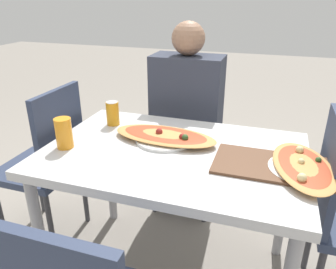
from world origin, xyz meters
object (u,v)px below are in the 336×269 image
object	(u,v)px
pizza_main	(165,136)
drink_glass	(64,133)
chair_side_left	(47,160)
chair_far_seated	(190,131)
soda_can	(113,113)
dining_table	(174,166)
pizza_second	(303,167)
person_seated	(186,107)

from	to	relation	value
pizza_main	drink_glass	world-z (taller)	drink_glass
chair_side_left	drink_glass	distance (m)	0.44
chair_far_seated	soda_can	size ratio (longest dim) A/B	7.43
chair_far_seated	pizza_main	bearing A→B (deg)	93.38
soda_can	drink_glass	size ratio (longest dim) A/B	0.90
chair_side_left	soda_can	world-z (taller)	chair_side_left
dining_table	drink_glass	size ratio (longest dim) A/B	8.28
chair_side_left	soda_can	distance (m)	0.47
chair_side_left	pizza_main	xyz separation A→B (m)	(0.69, 0.02, 0.23)
pizza_second	chair_far_seated	bearing A→B (deg)	130.91
dining_table	pizza_second	distance (m)	0.54
soda_can	pizza_second	world-z (taller)	soda_can
chair_far_seated	person_seated	world-z (taller)	person_seated
soda_can	pizza_second	distance (m)	0.95
pizza_second	chair_side_left	bearing A→B (deg)	175.82
pizza_second	pizza_main	bearing A→B (deg)	169.65
person_seated	soda_can	size ratio (longest dim) A/B	9.84
dining_table	chair_side_left	size ratio (longest dim) A/B	1.23
pizza_main	drink_glass	distance (m)	0.46
chair_side_left	drink_glass	bearing A→B (deg)	-124.73
dining_table	pizza_second	size ratio (longest dim) A/B	2.49
chair_far_seated	drink_glass	xyz separation A→B (m)	(-0.36, -0.84, 0.28)
person_seated	soda_can	world-z (taller)	person_seated
person_seated	drink_glass	size ratio (longest dim) A/B	8.89
chair_far_seated	pizza_main	size ratio (longest dim) A/B	1.81
chair_far_seated	pizza_second	bearing A→B (deg)	130.91
dining_table	chair_far_seated	bearing A→B (deg)	98.65
pizza_main	chair_side_left	bearing A→B (deg)	-178.67
pizza_main	drink_glass	bearing A→B (deg)	-152.06
person_seated	pizza_second	xyz separation A→B (m)	(0.64, -0.63, 0.03)
dining_table	chair_side_left	distance (m)	0.77
dining_table	chair_side_left	bearing A→B (deg)	174.47
chair_side_left	dining_table	bearing A→B (deg)	-95.53
pizza_main	soda_can	bearing A→B (deg)	162.16
drink_glass	dining_table	bearing A→B (deg)	14.62
pizza_second	soda_can	bearing A→B (deg)	166.98
soda_can	chair_side_left	bearing A→B (deg)	-161.63
dining_table	pizza_main	size ratio (longest dim) A/B	2.24
person_seated	pizza_second	distance (m)	0.90
dining_table	chair_far_seated	world-z (taller)	chair_far_seated
soda_can	pizza_second	xyz separation A→B (m)	(0.93, -0.21, -0.04)
person_seated	soda_can	xyz separation A→B (m)	(-0.29, -0.41, 0.07)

